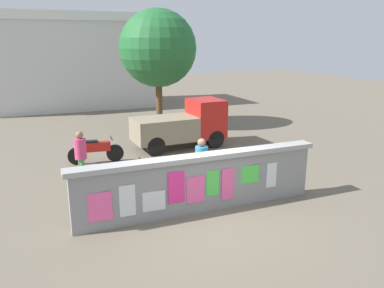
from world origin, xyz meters
TOP-DOWN VIEW (x-y plane):
  - ground at (0.00, 8.00)m, footprint 60.00×60.00m
  - poster_wall at (-0.00, -0.00)m, footprint 6.40×0.42m
  - auto_rickshaw_truck at (1.82, 5.78)m, footprint 3.66×1.64m
  - motorcycle at (-1.79, 5.00)m, footprint 1.90×0.56m
  - bicycle_near at (1.84, 1.27)m, footprint 1.70×0.44m
  - bicycle_far at (-1.62, 1.35)m, footprint 1.67×0.54m
  - person_walking at (0.43, 0.89)m, footprint 0.48×0.48m
  - person_bystander at (-2.47, 3.01)m, footprint 0.40×0.40m
  - tree_roadside at (2.10, 9.75)m, footprint 3.64×3.64m
  - building_background at (-1.31, 17.65)m, footprint 10.97×5.10m

SIDE VIEW (x-z plane):
  - ground at x=0.00m, z-range 0.00..0.00m
  - bicycle_near at x=1.84m, z-range -0.11..0.84m
  - bicycle_far at x=-1.62m, z-range -0.11..0.84m
  - motorcycle at x=-1.79m, z-range 0.03..0.90m
  - poster_wall at x=0.00m, z-range 0.02..1.49m
  - auto_rickshaw_truck at x=1.82m, z-range -0.02..1.83m
  - person_walking at x=0.43m, z-range 0.18..1.80m
  - person_bystander at x=-2.47m, z-range 0.18..1.80m
  - building_background at x=-1.31m, z-range 0.02..5.74m
  - tree_roadside at x=2.10m, z-range 0.96..6.55m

